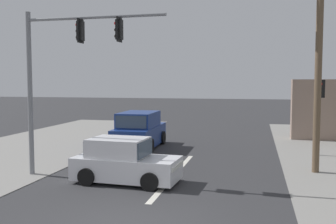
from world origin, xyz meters
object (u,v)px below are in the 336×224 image
utility_pole_midground_right (316,25)px  pedestal_signal_far_median (320,104)px  suv_receding_far (139,131)px  traffic_signal_mast (61,63)px  hatchback_kerbside_parked (124,162)px

utility_pole_midground_right → pedestal_signal_far_median: size_ratio=2.91×
pedestal_signal_far_median → suv_receding_far: 8.95m
traffic_signal_mast → hatchback_kerbside_parked: size_ratio=1.61×
utility_pole_midground_right → pedestal_signal_far_median: bearing=78.4°
traffic_signal_mast → pedestal_signal_far_median: 11.74m
traffic_signal_mast → hatchback_kerbside_parked: traffic_signal_mast is taller
hatchback_kerbside_parked → suv_receding_far: 7.03m
utility_pole_midground_right → traffic_signal_mast: (-8.98, -2.68, -1.41)m
utility_pole_midground_right → pedestal_signal_far_median: 4.88m
utility_pole_midground_right → suv_receding_far: bearing=154.2°
traffic_signal_mast → hatchback_kerbside_parked: 4.24m
utility_pole_midground_right → hatchback_kerbside_parked: utility_pole_midground_right is taller
pedestal_signal_far_median → hatchback_kerbside_parked: bearing=-137.7°
traffic_signal_mast → suv_receding_far: size_ratio=1.31×
suv_receding_far → traffic_signal_mast: bearing=-98.0°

